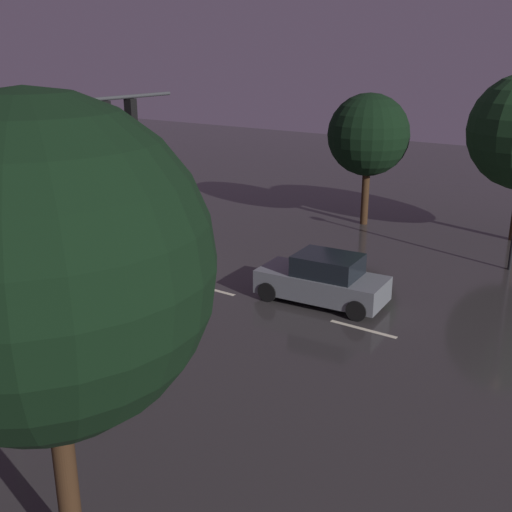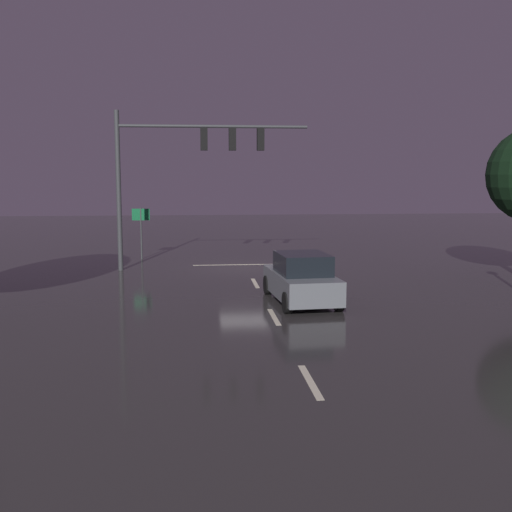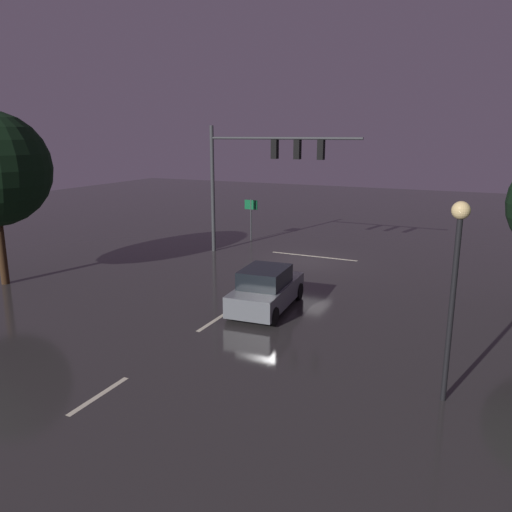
{
  "view_description": "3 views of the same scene",
  "coord_description": "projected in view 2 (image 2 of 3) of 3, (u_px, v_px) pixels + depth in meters",
  "views": [
    {
      "loc": [
        16.35,
        17.21,
        8.19
      ],
      "look_at": [
        -0.17,
        5.9,
        1.55
      ],
      "focal_mm": 44.1,
      "sensor_mm": 36.0,
      "label": 1
    },
    {
      "loc": [
        2.35,
        28.27,
        4.27
      ],
      "look_at": [
        0.27,
        7.08,
        1.5
      ],
      "focal_mm": 43.26,
      "sensor_mm": 36.0,
      "label": 2
    },
    {
      "loc": [
        -8.92,
        25.14,
        6.71
      ],
      "look_at": [
        0.56,
        5.16,
        1.36
      ],
      "focal_mm": 35.49,
      "sensor_mm": 36.0,
      "label": 3
    }
  ],
  "objects": [
    {
      "name": "traffic_signal_assembly",
      "position": [
        187.0,
        156.0,
        27.81
      ],
      "size": [
        8.67,
        0.47,
        7.17
      ],
      "color": "#383A3D",
      "rests_on": "ground_plane"
    },
    {
      "name": "stop_bar",
      "position": [
        245.0,
        265.0,
        29.91
      ],
      "size": [
        5.0,
        0.16,
        0.01
      ],
      "primitive_type": "cube",
      "color": "beige",
      "rests_on": "ground_plane"
    },
    {
      "name": "lane_dash_near",
      "position": [
        310.0,
        381.0,
        12.89
      ],
      "size": [
        0.16,
        2.2,
        0.01
      ],
      "primitive_type": "cube",
      "rotation": [
        0.0,
        0.0,
        1.57
      ],
      "color": "beige",
      "rests_on": "ground_plane"
    },
    {
      "name": "ground_plane",
      "position": [
        247.0,
        268.0,
        28.68
      ],
      "size": [
        80.0,
        80.0,
        0.0
      ],
      "primitive_type": "plane",
      "color": "#2D2B2B"
    },
    {
      "name": "lane_dash_far",
      "position": [
        255.0,
        283.0,
        24.73
      ],
      "size": [
        0.16,
        2.2,
        0.01
      ],
      "primitive_type": "cube",
      "rotation": [
        0.0,
        0.0,
        1.57
      ],
      "color": "beige",
      "rests_on": "ground_plane"
    },
    {
      "name": "lane_dash_mid",
      "position": [
        274.0,
        317.0,
        18.81
      ],
      "size": [
        0.16,
        2.2,
        0.01
      ],
      "primitive_type": "cube",
      "rotation": [
        0.0,
        0.0,
        1.57
      ],
      "color": "beige",
      "rests_on": "ground_plane"
    },
    {
      "name": "car_approaching",
      "position": [
        301.0,
        279.0,
        20.87
      ],
      "size": [
        2.19,
        4.48,
        1.7
      ],
      "color": "slate",
      "rests_on": "ground_plane"
    },
    {
      "name": "route_sign",
      "position": [
        141.0,
        222.0,
        31.65
      ],
      "size": [
        0.9,
        0.1,
        2.66
      ],
      "color": "#383A3D",
      "rests_on": "ground_plane"
    }
  ]
}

